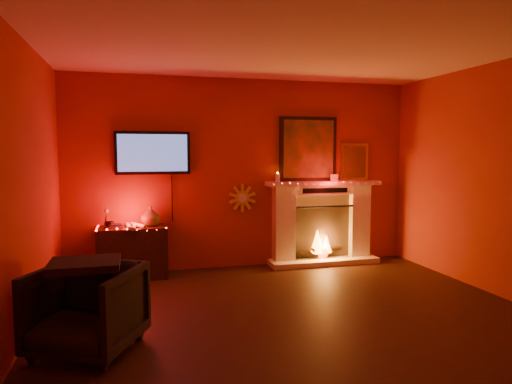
{
  "coord_description": "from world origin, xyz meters",
  "views": [
    {
      "loc": [
        -1.54,
        -3.89,
        1.67
      ],
      "look_at": [
        -0.05,
        1.7,
        1.15
      ],
      "focal_mm": 32.0,
      "sensor_mm": 36.0,
      "label": 1
    }
  ],
  "objects_px": {
    "tv": "(153,153)",
    "sunburst_clock": "(242,198)",
    "console_table": "(133,249)",
    "fireplace": "(321,215)",
    "armchair": "(87,309)"
  },
  "relations": [
    {
      "from": "sunburst_clock",
      "to": "armchair",
      "type": "distance_m",
      "value": 3.17
    },
    {
      "from": "sunburst_clock",
      "to": "fireplace",
      "type": "bearing_deg",
      "value": -4.37
    },
    {
      "from": "fireplace",
      "to": "tv",
      "type": "relative_size",
      "value": 1.76
    },
    {
      "from": "fireplace",
      "to": "armchair",
      "type": "height_order",
      "value": "fireplace"
    },
    {
      "from": "fireplace",
      "to": "console_table",
      "type": "height_order",
      "value": "fireplace"
    },
    {
      "from": "console_table",
      "to": "armchair",
      "type": "relative_size",
      "value": 1.18
    },
    {
      "from": "tv",
      "to": "sunburst_clock",
      "type": "bearing_deg",
      "value": 1.24
    },
    {
      "from": "fireplace",
      "to": "sunburst_clock",
      "type": "relative_size",
      "value": 5.45
    },
    {
      "from": "fireplace",
      "to": "console_table",
      "type": "bearing_deg",
      "value": -177.29
    },
    {
      "from": "tv",
      "to": "armchair",
      "type": "bearing_deg",
      "value": -105.02
    },
    {
      "from": "fireplace",
      "to": "armchair",
      "type": "bearing_deg",
      "value": -142.61
    },
    {
      "from": "console_table",
      "to": "tv",
      "type": "bearing_deg",
      "value": 34.26
    },
    {
      "from": "fireplace",
      "to": "tv",
      "type": "distance_m",
      "value": 2.61
    },
    {
      "from": "fireplace",
      "to": "sunburst_clock",
      "type": "distance_m",
      "value": 1.23
    },
    {
      "from": "armchair",
      "to": "fireplace",
      "type": "bearing_deg",
      "value": 63.43
    }
  ]
}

